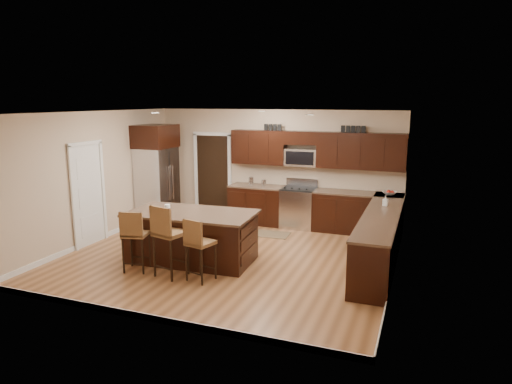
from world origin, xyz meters
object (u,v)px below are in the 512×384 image
at_px(stool_left, 134,234).
at_px(stool_mid, 167,233).
at_px(range, 299,207).
at_px(refrigerator, 157,173).
at_px(island, 192,238).
at_px(stool_right, 198,243).

xyz_separation_m(stool_left, stool_mid, (0.65, -0.01, 0.09)).
relative_size(range, stool_mid, 0.90).
bearing_deg(stool_mid, stool_left, -166.74).
bearing_deg(stool_mid, refrigerator, 139.01).
relative_size(stool_mid, refrigerator, 0.52).
bearing_deg(stool_mid, range, 85.76).
xyz_separation_m(range, refrigerator, (-3.30, -0.77, 0.73)).
bearing_deg(refrigerator, range, 13.21).
distance_m(stool_left, stool_mid, 0.66).
bearing_deg(range, stool_mid, -108.21).
relative_size(island, refrigerator, 1.01).
bearing_deg(refrigerator, stool_left, -64.30).
height_order(island, stool_right, stool_right).
bearing_deg(stool_mid, stool_right, 15.00).
xyz_separation_m(island, stool_left, (-0.65, -0.84, 0.25)).
bearing_deg(island, stool_right, -59.29).
relative_size(range, stool_left, 1.02).
bearing_deg(stool_right, range, 94.26).
height_order(stool_left, stool_mid, stool_mid).
distance_m(stool_left, refrigerator, 3.31).
distance_m(stool_right, refrigerator, 3.99).
height_order(range, stool_left, range).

